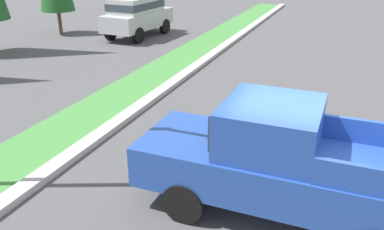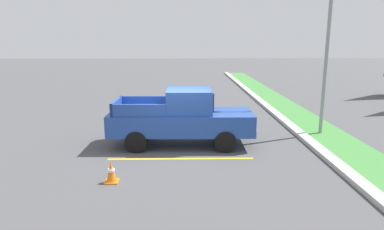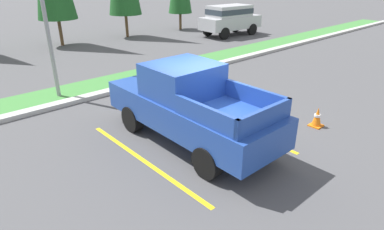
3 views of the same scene
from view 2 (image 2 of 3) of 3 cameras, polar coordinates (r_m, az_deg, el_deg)
The scene contains 8 objects.
ground_plane at distance 12.27m, azimuth -2.52°, elevation -5.78°, with size 120.00×120.00×0.00m, color #4C4C4F.
parking_line_near at distance 14.30m, azimuth -1.72°, elevation -3.10°, with size 0.12×4.80×0.01m, color yellow.
parking_line_far at distance 11.35m, azimuth -1.88°, elevation -7.31°, with size 0.12×4.80×0.01m, color yellow.
curb_strip at distance 13.11m, azimuth 19.98°, elevation -5.00°, with size 56.00×0.40×0.15m, color #B2B2AD.
grass_median at distance 13.55m, azimuth 24.33°, elevation -5.00°, with size 56.00×1.80×0.06m, color #42843D.
pickup_truck_main at distance 12.54m, azimuth -1.59°, elevation -0.44°, with size 2.03×5.25×2.10m.
street_light at distance 14.62m, azimuth 21.18°, elevation 11.89°, with size 0.24×1.49×6.71m.
traffic_cone at distance 9.73m, azimuth -13.32°, elevation -9.28°, with size 0.36×0.36×0.60m.
Camera 2 is at (11.65, 0.31, 3.85)m, focal length 31.94 mm.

